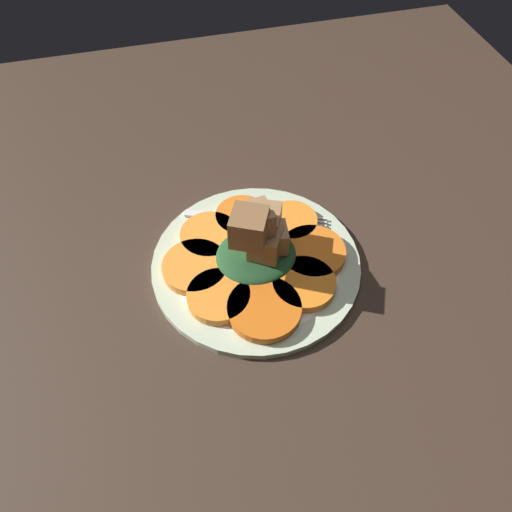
# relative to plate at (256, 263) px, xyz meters

# --- Properties ---
(table_slab) EXTENTS (1.20, 1.20, 0.02)m
(table_slab) POSITION_rel_plate_xyz_m (0.00, 0.00, -0.02)
(table_slab) COLOR #38281E
(table_slab) RESTS_ON ground
(plate) EXTENTS (0.27, 0.27, 0.01)m
(plate) POSITION_rel_plate_xyz_m (0.00, 0.00, 0.00)
(plate) COLOR beige
(plate) RESTS_ON table_slab
(carrot_slice_0) EXTENTS (0.09, 0.09, 0.01)m
(carrot_slice_0) POSITION_rel_plate_xyz_m (-0.07, 0.01, 0.01)
(carrot_slice_0) COLOR orange
(carrot_slice_0) RESTS_ON plate
(carrot_slice_1) EXTENTS (0.07, 0.07, 0.01)m
(carrot_slice_1) POSITION_rel_plate_xyz_m (-0.06, -0.05, 0.01)
(carrot_slice_1) COLOR orange
(carrot_slice_1) RESTS_ON plate
(carrot_slice_2) EXTENTS (0.07, 0.07, 0.01)m
(carrot_slice_2) POSITION_rel_plate_xyz_m (-0.00, -0.07, 0.01)
(carrot_slice_2) COLOR orange
(carrot_slice_2) RESTS_ON plate
(carrot_slice_3) EXTENTS (0.08, 0.08, 0.01)m
(carrot_slice_3) POSITION_rel_plate_xyz_m (0.05, -0.05, 0.01)
(carrot_slice_3) COLOR orange
(carrot_slice_3) RESTS_ON plate
(carrot_slice_4) EXTENTS (0.08, 0.08, 0.01)m
(carrot_slice_4) POSITION_rel_plate_xyz_m (0.08, -0.01, 0.01)
(carrot_slice_4) COLOR orange
(carrot_slice_4) RESTS_ON plate
(carrot_slice_5) EXTENTS (0.08, 0.08, 0.01)m
(carrot_slice_5) POSITION_rel_plate_xyz_m (0.06, 0.05, 0.01)
(carrot_slice_5) COLOR orange
(carrot_slice_5) RESTS_ON plate
(carrot_slice_6) EXTENTS (0.09, 0.09, 0.01)m
(carrot_slice_6) POSITION_rel_plate_xyz_m (0.01, 0.08, 0.01)
(carrot_slice_6) COLOR orange
(carrot_slice_6) RESTS_ON plate
(carrot_slice_7) EXTENTS (0.08, 0.08, 0.01)m
(carrot_slice_7) POSITION_rel_plate_xyz_m (-0.05, 0.05, 0.01)
(carrot_slice_7) COLOR orange
(carrot_slice_7) RESTS_ON plate
(center_pile) EXTENTS (0.10, 0.10, 0.10)m
(center_pile) POSITION_rel_plate_xyz_m (-0.00, -0.00, 0.04)
(center_pile) COLOR #1E4723
(center_pile) RESTS_ON plate
(fork) EXTENTS (0.19, 0.09, 0.00)m
(fork) POSITION_rel_plate_xyz_m (-0.02, -0.07, 0.01)
(fork) COLOR silver
(fork) RESTS_ON plate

